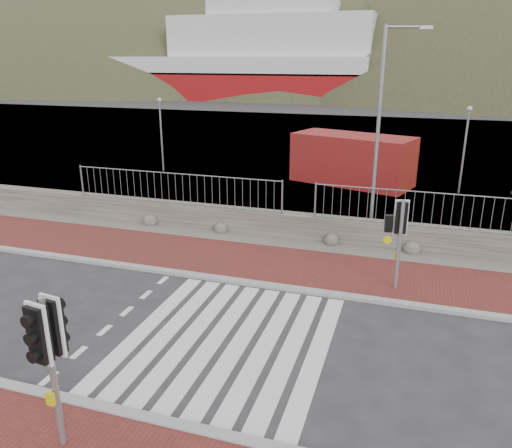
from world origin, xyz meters
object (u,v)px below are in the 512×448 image
(shipping_container, at_px, (352,159))
(streetlight, at_px, (382,124))
(ferry, at_px, (233,63))
(traffic_signal_near, at_px, (48,343))
(traffic_signal_far, at_px, (400,226))

(shipping_container, bearing_deg, streetlight, -59.09)
(ferry, height_order, shipping_container, ferry)
(traffic_signal_near, height_order, shipping_container, traffic_signal_near)
(traffic_signal_far, height_order, shipping_container, traffic_signal_far)
(traffic_signal_near, relative_size, shipping_container, 0.47)
(ferry, xyz_separation_m, shipping_container, (25.39, -51.68, -4.11))
(traffic_signal_near, distance_m, streetlight, 12.95)
(traffic_signal_far, relative_size, streetlight, 0.36)
(traffic_signal_far, distance_m, streetlight, 4.87)
(traffic_signal_near, bearing_deg, shipping_container, 91.67)
(traffic_signal_near, bearing_deg, ferry, 115.80)
(streetlight, bearing_deg, traffic_signal_far, -95.39)
(shipping_container, bearing_deg, traffic_signal_far, -59.23)
(ferry, relative_size, traffic_signal_far, 18.82)
(traffic_signal_near, distance_m, traffic_signal_far, 9.33)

